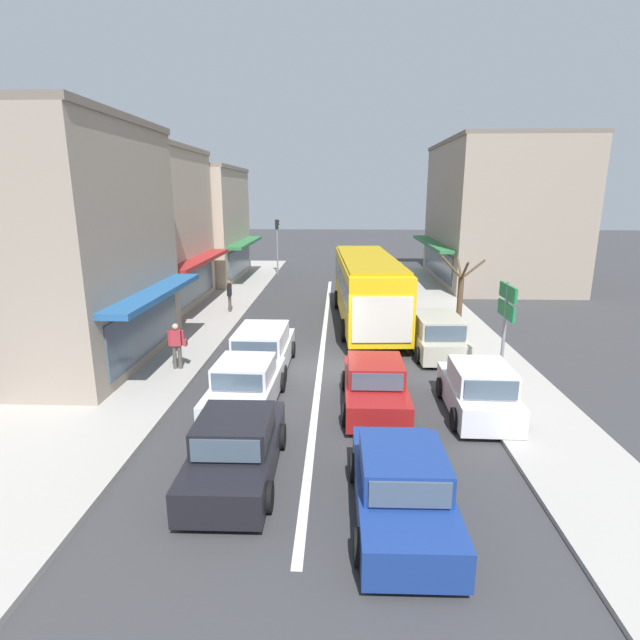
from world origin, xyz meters
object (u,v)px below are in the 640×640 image
object	(u,v)px
sedan_queue_gap_filler	(375,386)
sedan_adjacent_lane_lead	(246,386)
sedan_behind_bus_mid	(236,449)
sedan_adjacent_lane_trail	(401,487)
directional_road_sign	(506,312)
pedestrian_browsing_midblock	(229,294)
wagon_queue_far_back	(263,350)
pedestrian_with_handbag_near	(177,343)
street_tree_right	(460,299)
parked_wagon_kerb_second	(436,334)
city_bus	(367,285)
parked_hatchback_kerb_front	(478,391)
traffic_light_downstreet	(277,238)

from	to	relation	value
sedan_queue_gap_filler	sedan_adjacent_lane_lead	world-z (taller)	same
sedan_behind_bus_mid	sedan_adjacent_lane_trail	world-z (taller)	same
directional_road_sign	pedestrian_browsing_midblock	bearing A→B (deg)	135.49
wagon_queue_far_back	pedestrian_with_handbag_near	bearing A→B (deg)	-172.79
sedan_adjacent_lane_trail	sedan_adjacent_lane_lead	size ratio (longest dim) A/B	0.99
street_tree_right	pedestrian_browsing_midblock	distance (m)	11.55
sedan_behind_bus_mid	parked_wagon_kerb_second	xyz separation A→B (m)	(6.02, 9.10, 0.08)
sedan_queue_gap_filler	directional_road_sign	size ratio (longest dim) A/B	1.17
street_tree_right	sedan_adjacent_lane_trail	bearing A→B (deg)	-107.33
sedan_queue_gap_filler	sedan_adjacent_lane_trail	bearing A→B (deg)	-88.14
directional_road_sign	pedestrian_with_handbag_near	xyz separation A→B (m)	(-10.59, 1.76, -1.64)
wagon_queue_far_back	directional_road_sign	bearing A→B (deg)	-15.60
city_bus	sedan_queue_gap_filler	distance (m)	9.79
sedan_queue_gap_filler	sedan_adjacent_lane_trail	xyz separation A→B (m)	(0.17, -5.19, 0.00)
parked_hatchback_kerb_front	parked_wagon_kerb_second	xyz separation A→B (m)	(-0.16, 5.65, 0.04)
sedan_adjacent_lane_lead	parked_wagon_kerb_second	bearing A→B (deg)	39.94
parked_hatchback_kerb_front	street_tree_right	distance (m)	8.00
parked_wagon_kerb_second	sedan_behind_bus_mid	bearing A→B (deg)	-123.51
sedan_behind_bus_mid	sedan_adjacent_lane_lead	world-z (taller)	same
sedan_adjacent_lane_trail	parked_hatchback_kerb_front	xyz separation A→B (m)	(2.72, 4.79, 0.05)
sedan_adjacent_lane_trail	street_tree_right	size ratio (longest dim) A/B	1.17
sedan_queue_gap_filler	parked_wagon_kerb_second	bearing A→B (deg)	62.55
city_bus	sedan_behind_bus_mid	world-z (taller)	city_bus
directional_road_sign	wagon_queue_far_back	bearing A→B (deg)	164.40
sedan_adjacent_lane_lead	parked_wagon_kerb_second	world-z (taller)	parked_wagon_kerb_second
city_bus	sedan_adjacent_lane_lead	size ratio (longest dim) A/B	2.57
directional_road_sign	city_bus	bearing A→B (deg)	112.50
sedan_queue_gap_filler	traffic_light_downstreet	world-z (taller)	traffic_light_downstreet
city_bus	parked_wagon_kerb_second	size ratio (longest dim) A/B	2.41
traffic_light_downstreet	sedan_queue_gap_filler	bearing A→B (deg)	-76.44
parked_hatchback_kerb_front	parked_wagon_kerb_second	world-z (taller)	parked_wagon_kerb_second
traffic_light_downstreet	pedestrian_browsing_midblock	bearing A→B (deg)	-94.32
parked_hatchback_kerb_front	traffic_light_downstreet	distance (m)	25.96
city_bus	pedestrian_with_handbag_near	size ratio (longest dim) A/B	6.73
wagon_queue_far_back	directional_road_sign	distance (m)	8.17
sedan_adjacent_lane_lead	traffic_light_downstreet	xyz separation A→B (m)	(-2.02, 24.17, 2.19)
sedan_adjacent_lane_trail	sedan_adjacent_lane_lead	xyz separation A→B (m)	(-3.93, 5.01, 0.00)
pedestrian_with_handbag_near	sedan_behind_bus_mid	bearing A→B (deg)	-62.46
sedan_adjacent_lane_lead	pedestrian_browsing_midblock	distance (m)	11.92
sedan_behind_bus_mid	parked_hatchback_kerb_front	xyz separation A→B (m)	(6.18, 3.45, 0.05)
sedan_behind_bus_mid	traffic_light_downstreet	size ratio (longest dim) A/B	1.00
street_tree_right	pedestrian_with_handbag_near	bearing A→B (deg)	-156.13
traffic_light_downstreet	parked_wagon_kerb_second	bearing A→B (deg)	-65.56
parked_wagon_kerb_second	pedestrian_with_handbag_near	world-z (taller)	pedestrian_with_handbag_near
city_bus	directional_road_sign	distance (m)	9.58
sedan_behind_bus_mid	pedestrian_browsing_midblock	bearing A→B (deg)	102.75
traffic_light_downstreet	street_tree_right	size ratio (longest dim) A/B	1.17
parked_wagon_kerb_second	pedestrian_browsing_midblock	xyz separation A→B (m)	(-9.46, 6.10, 0.32)
wagon_queue_far_back	parked_wagon_kerb_second	distance (m)	6.84
wagon_queue_far_back	parked_wagon_kerb_second	world-z (taller)	same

